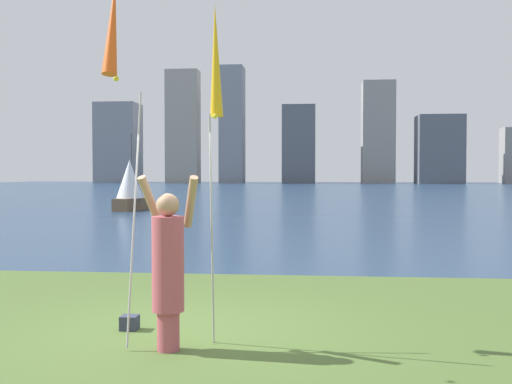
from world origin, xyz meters
TOP-DOWN VIEW (x-y plane):
  - ground at (0.00, 50.95)m, footprint 120.00×138.00m
  - person at (-0.05, -0.84)m, footprint 0.74×0.54m
  - kite_flag_left at (-0.52, -1.29)m, footprint 0.16×1.24m
  - kite_flag_right at (0.42, -0.30)m, footprint 0.16×0.60m
  - bag at (-0.77, 0.02)m, footprint 0.22×0.21m
  - sailboat_3 at (-8.23, 24.27)m, footprint 1.60×2.91m
  - skyline_tower_0 at (-35.63, 105.93)m, footprint 7.69×6.64m
  - skyline_tower_1 at (-22.72, 103.85)m, footprint 5.90×3.97m
  - skyline_tower_2 at (-13.73, 104.89)m, footprint 4.29×5.33m
  - skyline_tower_3 at (-1.48, 106.29)m, footprint 5.97×7.91m
  - skyline_tower_4 at (12.85, 106.06)m, footprint 5.78×5.16m
  - skyline_tower_5 at (23.30, 103.60)m, footprint 7.86×6.10m

SIDE VIEW (x-z plane):
  - ground at x=0.00m, z-range -0.12..0.00m
  - bag at x=-0.77m, z-range 0.00..0.18m
  - person at x=-0.05m, z-range -0.02..1.99m
  - sailboat_3 at x=-8.23m, z-range -0.75..3.34m
  - kite_flag_right at x=0.42m, z-range 1.27..5.35m
  - kite_flag_left at x=-0.52m, z-range 1.41..5.51m
  - skyline_tower_5 at x=23.30m, z-range 0.00..12.01m
  - skyline_tower_3 at x=-1.48m, z-range 0.00..14.16m
  - skyline_tower_0 at x=-35.63m, z-range 0.00..15.01m
  - skyline_tower_4 at x=12.85m, z-range 0.00..18.42m
  - skyline_tower_1 at x=-22.72m, z-range 0.00..20.65m
  - skyline_tower_2 at x=-13.73m, z-range 0.00..21.32m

